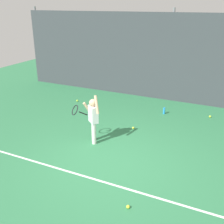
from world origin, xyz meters
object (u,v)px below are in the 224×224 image
object	(u,v)px
tennis_player	(93,117)
tennis_ball_1	(210,117)
water_bottle	(164,111)
tennis_ball_4	(128,207)
tennis_ball_3	(133,128)
tennis_ball_5	(77,101)

from	to	relation	value
tennis_player	tennis_ball_1	bearing A→B (deg)	89.09
water_bottle	tennis_ball_4	bearing A→B (deg)	-82.25
tennis_ball_1	tennis_ball_3	distance (m)	2.69
tennis_ball_3	tennis_ball_5	distance (m)	3.08
water_bottle	tennis_ball_1	bearing A→B (deg)	13.33
tennis_player	tennis_ball_5	distance (m)	3.37
tennis_player	tennis_ball_1	xyz separation A→B (m)	(2.60, 3.08, -0.69)
water_bottle	tennis_ball_5	size ratio (longest dim) A/B	3.33
tennis_ball_4	tennis_ball_5	size ratio (longest dim) A/B	1.00
water_bottle	tennis_ball_4	world-z (taller)	water_bottle
water_bottle	tennis_ball_4	xyz separation A→B (m)	(0.64, -4.68, -0.08)
tennis_ball_1	tennis_ball_3	world-z (taller)	same
water_bottle	tennis_ball_1	xyz separation A→B (m)	(1.43, 0.34, -0.08)
tennis_player	water_bottle	xyz separation A→B (m)	(1.17, 2.74, -0.62)
tennis_player	tennis_ball_1	distance (m)	4.09
tennis_ball_1	tennis_ball_4	distance (m)	5.09
tennis_ball_5	water_bottle	bearing A→B (deg)	3.61
tennis_ball_1	tennis_ball_3	size ratio (longest dim) A/B	1.00
tennis_ball_3	tennis_ball_5	world-z (taller)	same
water_bottle	tennis_ball_5	xyz separation A→B (m)	(-3.27, -0.21, -0.08)
tennis_ball_3	tennis_ball_4	size ratio (longest dim) A/B	1.00
tennis_ball_3	tennis_ball_1	bearing A→B (deg)	44.19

